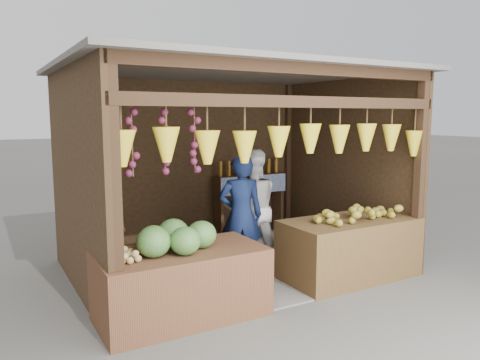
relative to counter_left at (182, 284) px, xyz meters
name	(u,v)px	position (x,y,z in m)	size (l,w,h in m)	color
ground	(232,267)	(1.21, 1.15, -0.35)	(80.00, 80.00, 0.00)	#514F49
stall_structure	(231,146)	(1.18, 1.11, 1.31)	(4.30, 3.30, 2.66)	slate
back_shelf	(250,186)	(2.26, 2.43, 0.52)	(1.25, 0.32, 1.32)	#382314
counter_left	(182,284)	(0.00, 0.00, 0.00)	(1.69, 0.85, 0.71)	#4C2C19
counter_right	(349,248)	(2.32, 0.06, 0.03)	(1.74, 0.85, 0.76)	#483118
stool	(105,273)	(-0.45, 1.36, -0.22)	(0.29, 0.29, 0.27)	black
man_standing	(241,215)	(1.17, 0.83, 0.43)	(0.57, 0.38, 1.57)	#121F45
woman_standing	(251,208)	(1.48, 1.09, 0.45)	(0.78, 0.61, 1.61)	silver
vendor_seated	(103,219)	(-0.45, 1.36, 0.46)	(0.53, 0.34, 1.08)	#4F271F
melon_pile	(171,236)	(-0.10, 0.02, 0.51)	(1.00, 0.50, 0.32)	#1B4311
tanfruit_pile	(126,254)	(-0.58, -0.05, 0.42)	(0.34, 0.40, 0.13)	tan
mango_pile	(356,211)	(2.37, 0.02, 0.52)	(1.40, 0.64, 0.22)	#AB5C16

